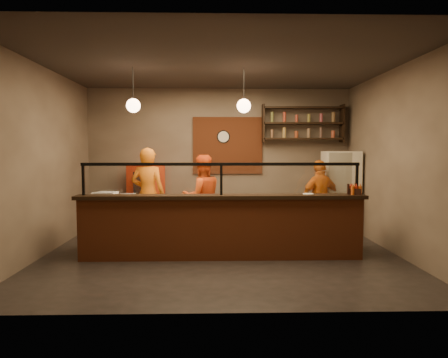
{
  "coord_description": "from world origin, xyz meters",
  "views": [
    {
      "loc": [
        -0.12,
        -6.75,
        1.77
      ],
      "look_at": [
        0.06,
        0.3,
        1.28
      ],
      "focal_mm": 32.0,
      "sensor_mm": 36.0,
      "label": 1
    }
  ],
  "objects_px": {
    "pizza_dough": "(270,201)",
    "pepper_mill": "(348,189)",
    "fridge": "(340,192)",
    "cook_mid": "(202,198)",
    "cook_left": "(148,194)",
    "red_cooler": "(146,197)",
    "cook_right": "(320,199)",
    "condiment_caddy": "(355,191)",
    "wall_clock": "(223,137)"
  },
  "relations": [
    {
      "from": "cook_left",
      "to": "cook_right",
      "type": "xyz_separation_m",
      "value": [
        3.47,
        0.22,
        -0.12
      ]
    },
    {
      "from": "cook_right",
      "to": "cook_left",
      "type": "bearing_deg",
      "value": -17.62
    },
    {
      "from": "pepper_mill",
      "to": "red_cooler",
      "type": "bearing_deg",
      "value": 146.61
    },
    {
      "from": "condiment_caddy",
      "to": "pepper_mill",
      "type": "bearing_deg",
      "value": 176.65
    },
    {
      "from": "red_cooler",
      "to": "condiment_caddy",
      "type": "bearing_deg",
      "value": -10.25
    },
    {
      "from": "pepper_mill",
      "to": "cook_mid",
      "type": "bearing_deg",
      "value": 149.6
    },
    {
      "from": "cook_right",
      "to": "pizza_dough",
      "type": "bearing_deg",
      "value": 23.28
    },
    {
      "from": "red_cooler",
      "to": "pizza_dough",
      "type": "height_order",
      "value": "red_cooler"
    },
    {
      "from": "cook_right",
      "to": "fridge",
      "type": "distance_m",
      "value": 0.71
    },
    {
      "from": "condiment_caddy",
      "to": "pepper_mill",
      "type": "distance_m",
      "value": 0.12
    },
    {
      "from": "cook_mid",
      "to": "fridge",
      "type": "height_order",
      "value": "fridge"
    },
    {
      "from": "red_cooler",
      "to": "wall_clock",
      "type": "bearing_deg",
      "value": 32.53
    },
    {
      "from": "cook_mid",
      "to": "wall_clock",
      "type": "bearing_deg",
      "value": -128.09
    },
    {
      "from": "cook_right",
      "to": "fridge",
      "type": "xyz_separation_m",
      "value": [
        0.55,
        0.44,
        0.09
      ]
    },
    {
      "from": "cook_left",
      "to": "pizza_dough",
      "type": "xyz_separation_m",
      "value": [
        2.27,
        -0.96,
        -0.01
      ]
    },
    {
      "from": "red_cooler",
      "to": "pizza_dough",
      "type": "bearing_deg",
      "value": -16.76
    },
    {
      "from": "cook_left",
      "to": "fridge",
      "type": "distance_m",
      "value": 4.07
    },
    {
      "from": "fridge",
      "to": "pizza_dough",
      "type": "height_order",
      "value": "fridge"
    },
    {
      "from": "cook_mid",
      "to": "red_cooler",
      "type": "height_order",
      "value": "cook_mid"
    },
    {
      "from": "red_cooler",
      "to": "pepper_mill",
      "type": "distance_m",
      "value": 4.47
    },
    {
      "from": "pepper_mill",
      "to": "cook_right",
      "type": "bearing_deg",
      "value": 91.15
    },
    {
      "from": "cook_mid",
      "to": "cook_right",
      "type": "xyz_separation_m",
      "value": [
        2.41,
        0.16,
        -0.05
      ]
    },
    {
      "from": "red_cooler",
      "to": "pepper_mill",
      "type": "xyz_separation_m",
      "value": [
        3.72,
        -2.45,
        0.4
      ]
    },
    {
      "from": "cook_left",
      "to": "red_cooler",
      "type": "distance_m",
      "value": 1.11
    },
    {
      "from": "wall_clock",
      "to": "fridge",
      "type": "bearing_deg",
      "value": -16.09
    },
    {
      "from": "fridge",
      "to": "pepper_mill",
      "type": "relative_size",
      "value": 10.04
    },
    {
      "from": "cook_right",
      "to": "condiment_caddy",
      "type": "height_order",
      "value": "cook_right"
    },
    {
      "from": "fridge",
      "to": "condiment_caddy",
      "type": "relative_size",
      "value": 9.73
    },
    {
      "from": "cook_mid",
      "to": "pizza_dough",
      "type": "xyz_separation_m",
      "value": [
        1.21,
        -1.01,
        0.06
      ]
    },
    {
      "from": "cook_right",
      "to": "pizza_dough",
      "type": "relative_size",
      "value": 3.33
    },
    {
      "from": "fridge",
      "to": "pepper_mill",
      "type": "height_order",
      "value": "fridge"
    },
    {
      "from": "fridge",
      "to": "pepper_mill",
      "type": "distance_m",
      "value": 2.12
    },
    {
      "from": "pizza_dough",
      "to": "cook_mid",
      "type": "bearing_deg",
      "value": 140.26
    },
    {
      "from": "cook_right",
      "to": "pepper_mill",
      "type": "height_order",
      "value": "cook_right"
    },
    {
      "from": "pizza_dough",
      "to": "condiment_caddy",
      "type": "distance_m",
      "value": 1.43
    },
    {
      "from": "fridge",
      "to": "red_cooler",
      "type": "height_order",
      "value": "fridge"
    },
    {
      "from": "cook_left",
      "to": "condiment_caddy",
      "type": "bearing_deg",
      "value": 168.12
    },
    {
      "from": "wall_clock",
      "to": "cook_left",
      "type": "distance_m",
      "value": 2.37
    },
    {
      "from": "wall_clock",
      "to": "pepper_mill",
      "type": "distance_m",
      "value": 3.53
    },
    {
      "from": "wall_clock",
      "to": "red_cooler",
      "type": "distance_m",
      "value": 2.22
    },
    {
      "from": "pizza_dough",
      "to": "fridge",
      "type": "bearing_deg",
      "value": 42.8
    },
    {
      "from": "cook_mid",
      "to": "red_cooler",
      "type": "distance_m",
      "value": 1.63
    },
    {
      "from": "pizza_dough",
      "to": "pepper_mill",
      "type": "relative_size",
      "value": 2.72
    },
    {
      "from": "wall_clock",
      "to": "condiment_caddy",
      "type": "height_order",
      "value": "wall_clock"
    },
    {
      "from": "cook_left",
      "to": "red_cooler",
      "type": "xyz_separation_m",
      "value": [
        -0.22,
        1.07,
        -0.18
      ]
    },
    {
      "from": "cook_left",
      "to": "fridge",
      "type": "xyz_separation_m",
      "value": [
        4.02,
        0.66,
        -0.04
      ]
    },
    {
      "from": "cook_mid",
      "to": "pizza_dough",
      "type": "distance_m",
      "value": 1.58
    },
    {
      "from": "wall_clock",
      "to": "pizza_dough",
      "type": "xyz_separation_m",
      "value": [
        0.76,
        -2.34,
        -1.19
      ]
    },
    {
      "from": "cook_right",
      "to": "pepper_mill",
      "type": "xyz_separation_m",
      "value": [
        0.03,
        -1.6,
        0.35
      ]
    },
    {
      "from": "cook_right",
      "to": "pizza_dough",
      "type": "distance_m",
      "value": 1.68
    }
  ]
}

